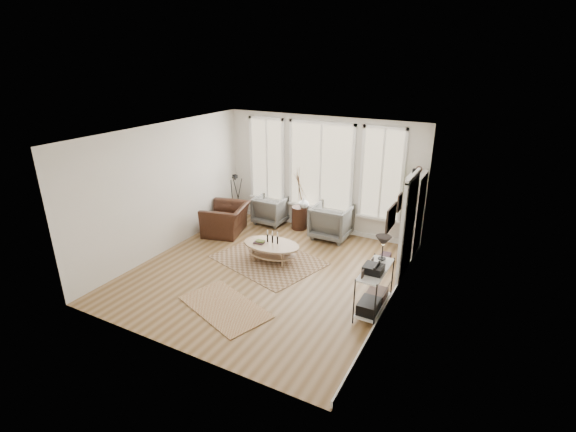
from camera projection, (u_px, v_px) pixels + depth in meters
The scene contains 17 objects.
room at pixel (266, 208), 8.21m from camera, with size 5.50×5.54×2.90m.
bay_window at pixel (321, 169), 10.37m from camera, with size 4.14×0.12×2.24m.
door at pixel (408, 226), 8.13m from camera, with size 0.09×1.06×2.22m.
bookcase at pixel (413, 216), 9.14m from camera, with size 0.31×0.85×2.06m.
low_shelf at pixel (374, 285), 7.25m from camera, with size 0.38×1.08×1.30m.
wall_art at pixel (393, 213), 6.69m from camera, with size 0.04×0.88×0.44m.
rug_main at pixel (268, 260), 9.23m from camera, with size 2.22×1.66×0.01m, color brown.
rug_runner at pixel (225, 307), 7.51m from camera, with size 1.70×0.94×0.01m, color brown.
coffee_table at pixel (271, 247), 9.12m from camera, with size 1.32×0.88×0.59m.
armchair_left at pixel (271, 210), 11.16m from camera, with size 0.80×0.82×0.75m, color #5F5F5B.
armchair_right at pixel (332, 222), 10.25m from camera, with size 0.90×0.93×0.84m, color #5F5F5B.
side_table at pixel (299, 199), 10.64m from camera, with size 0.40×0.40×1.67m.
vase at pixel (304, 203), 10.61m from camera, with size 0.26×0.26×0.27m, color silver.
accent_chair at pixel (226, 219), 10.54m from camera, with size 0.99×1.14×0.74m, color #341B12.
tripod_camera at pixel (236, 199), 11.30m from camera, with size 0.45×0.45×1.28m.
book_stack_near at pixel (385, 257), 9.20m from camera, with size 0.20×0.25×0.16m, color brown.
book_stack_far at pixel (383, 260), 9.06m from camera, with size 0.19×0.24×0.15m, color brown.
Camera 1 is at (4.01, -6.58, 4.25)m, focal length 26.00 mm.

